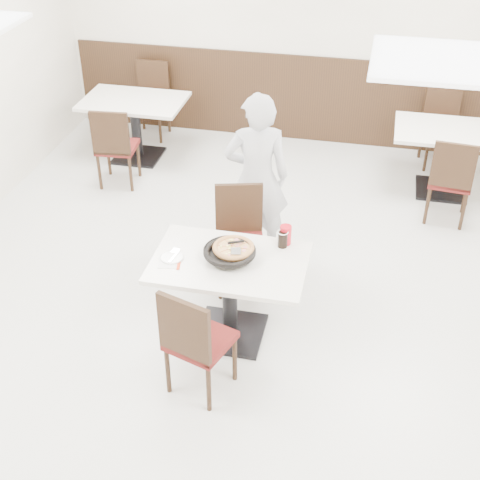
% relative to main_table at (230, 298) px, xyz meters
% --- Properties ---
extents(floor, '(7.00, 7.00, 0.00)m').
position_rel_main_table_xyz_m(floor, '(0.02, 0.41, -0.38)').
color(floor, '#A6A6A2').
rests_on(floor, ground).
extents(wall_back, '(6.00, 0.04, 2.80)m').
position_rel_main_table_xyz_m(wall_back, '(0.02, 3.91, 1.02)').
color(wall_back, silver).
rests_on(wall_back, floor).
extents(wainscot_back, '(5.90, 0.03, 1.10)m').
position_rel_main_table_xyz_m(wainscot_back, '(0.02, 3.89, 0.18)').
color(wainscot_back, black).
rests_on(wainscot_back, floor).
extents(main_table, '(1.24, 0.85, 0.75)m').
position_rel_main_table_xyz_m(main_table, '(0.00, 0.00, 0.00)').
color(main_table, silver).
rests_on(main_table, floor).
extents(chair_near, '(0.53, 0.53, 0.95)m').
position_rel_main_table_xyz_m(chair_near, '(-0.08, -0.61, 0.10)').
color(chair_near, black).
rests_on(chair_near, floor).
extents(chair_far, '(0.51, 0.51, 0.95)m').
position_rel_main_table_xyz_m(chair_far, '(-0.07, 0.66, 0.10)').
color(chair_far, black).
rests_on(chair_far, floor).
extents(trivet, '(0.11, 0.11, 0.04)m').
position_rel_main_table_xyz_m(trivet, '(-0.01, 0.02, 0.39)').
color(trivet, black).
rests_on(trivet, main_table).
extents(pizza_pan, '(0.37, 0.37, 0.01)m').
position_rel_main_table_xyz_m(pizza_pan, '(-0.00, 0.02, 0.42)').
color(pizza_pan, black).
rests_on(pizza_pan, trivet).
extents(pizza, '(0.31, 0.31, 0.02)m').
position_rel_main_table_xyz_m(pizza, '(0.02, 0.07, 0.44)').
color(pizza, '#B27D48').
rests_on(pizza, pizza_pan).
extents(pizza_server, '(0.10, 0.11, 0.00)m').
position_rel_main_table_xyz_m(pizza_server, '(0.05, 0.01, 0.47)').
color(pizza_server, silver).
rests_on(pizza_server, pizza).
extents(napkin, '(0.20, 0.20, 0.00)m').
position_rel_main_table_xyz_m(napkin, '(-0.45, -0.12, 0.38)').
color(napkin, white).
rests_on(napkin, main_table).
extents(side_plate, '(0.19, 0.19, 0.01)m').
position_rel_main_table_xyz_m(side_plate, '(-0.44, -0.07, 0.38)').
color(side_plate, white).
rests_on(side_plate, napkin).
extents(fork, '(0.04, 0.17, 0.00)m').
position_rel_main_table_xyz_m(fork, '(-0.43, -0.06, 0.39)').
color(fork, silver).
rests_on(fork, side_plate).
extents(cola_glass, '(0.08, 0.08, 0.13)m').
position_rel_main_table_xyz_m(cola_glass, '(0.37, 0.28, 0.44)').
color(cola_glass, black).
rests_on(cola_glass, main_table).
extents(red_cup, '(0.10, 0.10, 0.16)m').
position_rel_main_table_xyz_m(red_cup, '(0.38, 0.33, 0.45)').
color(red_cup, red).
rests_on(red_cup, main_table).
extents(diner_person, '(0.68, 0.54, 1.65)m').
position_rel_main_table_xyz_m(diner_person, '(-0.03, 1.22, 0.45)').
color(diner_person, silver).
rests_on(diner_person, floor).
extents(bg_table_left, '(1.25, 0.87, 0.75)m').
position_rel_main_table_xyz_m(bg_table_left, '(-1.85, 2.93, 0.00)').
color(bg_table_left, silver).
rests_on(bg_table_left, floor).
extents(bg_chair_left_near, '(0.46, 0.46, 0.95)m').
position_rel_main_table_xyz_m(bg_chair_left_near, '(-1.83, 2.27, 0.10)').
color(bg_chair_left_near, black).
rests_on(bg_chair_left_near, floor).
extents(bg_chair_left_far, '(0.43, 0.43, 0.95)m').
position_rel_main_table_xyz_m(bg_chair_left_far, '(-1.88, 3.55, 0.10)').
color(bg_chair_left_far, black).
rests_on(bg_chair_left_far, floor).
extents(bg_table_right, '(1.22, 0.84, 0.75)m').
position_rel_main_table_xyz_m(bg_table_right, '(1.79, 2.86, 0.00)').
color(bg_table_right, silver).
rests_on(bg_table_right, floor).
extents(bg_chair_right_near, '(0.46, 0.46, 0.95)m').
position_rel_main_table_xyz_m(bg_chair_right_near, '(1.80, 2.27, 0.10)').
color(bg_chair_right_near, black).
rests_on(bg_chair_right_near, floor).
extents(bg_chair_right_far, '(0.48, 0.48, 0.95)m').
position_rel_main_table_xyz_m(bg_chair_right_far, '(1.75, 3.52, 0.10)').
color(bg_chair_right_far, black).
rests_on(bg_chair_right_far, floor).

